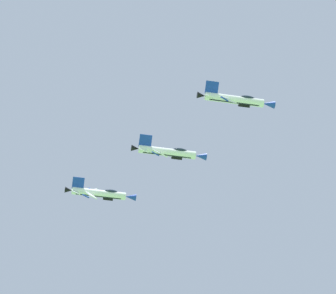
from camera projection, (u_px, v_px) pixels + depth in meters
name	position (u px, v px, depth m)	size (l,w,h in m)	color
fighter_jet_lead	(235.00, 100.00, 141.58)	(15.69, 7.27, 8.06)	white
fighter_jet_left_wing	(168.00, 152.00, 147.28)	(15.69, 7.21, 8.21)	white
fighter_jet_right_wing	(100.00, 194.00, 157.18)	(15.69, 7.20, 8.18)	white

